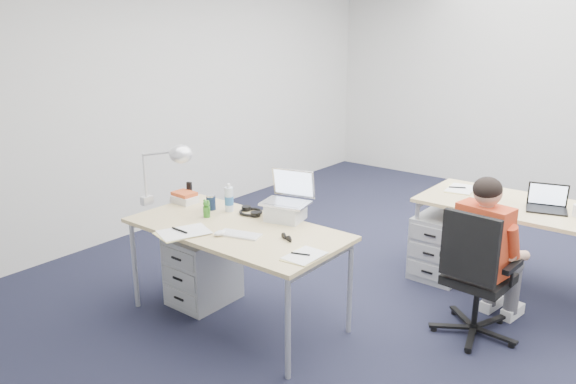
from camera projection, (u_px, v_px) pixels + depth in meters
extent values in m
plane|color=black|center=(420.00, 293.00, 4.60)|extent=(7.00, 7.00, 0.00)
cube|color=beige|center=(555.00, 85.00, 6.82)|extent=(6.00, 0.02, 2.80)
cube|color=beige|center=(169.00, 94.00, 5.98)|extent=(0.02, 7.00, 2.80)
cube|color=tan|center=(236.00, 229.00, 4.01)|extent=(1.60, 0.80, 0.03)
cylinder|color=#B7BABC|center=(135.00, 265.00, 4.30)|extent=(0.04, 0.04, 0.70)
cylinder|color=#B7BABC|center=(288.00, 328.00, 3.41)|extent=(0.04, 0.04, 0.70)
cylinder|color=#B7BABC|center=(202.00, 239.00, 4.82)|extent=(0.04, 0.04, 0.70)
cylinder|color=#B7BABC|center=(350.00, 287.00, 3.93)|extent=(0.04, 0.04, 0.70)
cube|color=tan|center=(524.00, 207.00, 4.49)|extent=(1.60, 0.80, 0.03)
cylinder|color=#B7BABC|center=(415.00, 241.00, 4.78)|extent=(0.04, 0.04, 0.70)
cylinder|color=#B7BABC|center=(449.00, 219.00, 5.30)|extent=(0.04, 0.04, 0.70)
cylinder|color=black|center=(476.00, 304.00, 3.95)|extent=(0.04, 0.04, 0.37)
cube|color=black|center=(479.00, 279.00, 3.90)|extent=(0.43, 0.43, 0.06)
cube|color=black|center=(470.00, 248.00, 3.67)|extent=(0.39, 0.07, 0.46)
cube|color=red|center=(483.00, 240.00, 3.82)|extent=(0.38, 0.24, 0.49)
sphere|color=tan|center=(488.00, 192.00, 3.73)|extent=(0.19, 0.19, 0.19)
cube|color=#A1A4A6|center=(203.00, 269.00, 4.41)|extent=(0.40, 0.50, 0.55)
cube|color=#A1A4A6|center=(441.00, 246.00, 4.87)|extent=(0.40, 0.50, 0.55)
cube|color=white|center=(240.00, 234.00, 3.84)|extent=(0.31, 0.20, 0.01)
ellipsoid|color=white|center=(220.00, 233.00, 3.84)|extent=(0.07, 0.10, 0.03)
cylinder|color=#14233F|center=(211.00, 202.00, 4.37)|extent=(0.09, 0.09, 0.12)
cylinder|color=silver|center=(229.00, 198.00, 4.31)|extent=(0.09, 0.09, 0.22)
cube|color=silver|center=(184.00, 197.00, 4.54)|extent=(0.24, 0.21, 0.09)
cube|color=black|center=(189.00, 191.00, 4.61)|extent=(0.05, 0.04, 0.15)
cube|color=#E6D985|center=(182.00, 233.00, 3.88)|extent=(0.33, 0.40, 0.01)
cube|color=#E6D985|center=(303.00, 256.00, 3.50)|extent=(0.20, 0.27, 0.01)
cube|color=white|center=(459.00, 189.00, 4.91)|extent=(0.26, 0.34, 0.01)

